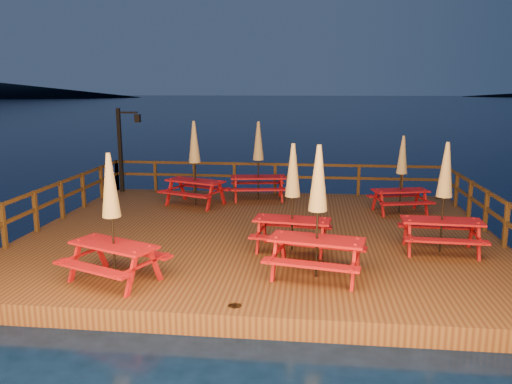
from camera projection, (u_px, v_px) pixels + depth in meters
ground at (261, 246)px, 13.21m from camera, size 500.00×500.00×0.00m
deck at (261, 239)px, 13.17m from camera, size 12.00×10.00×0.40m
deck_piles at (261, 257)px, 13.27m from camera, size 11.44×9.44×1.40m
railing at (268, 189)px, 14.70m from camera, size 11.80×9.75×1.10m
lamp_post at (124, 142)px, 17.77m from camera, size 0.85×0.18×3.00m
picnic_table_0 at (444, 196)px, 11.22m from camera, size 1.84×1.55×2.53m
picnic_table_1 at (318, 210)px, 9.70m from camera, size 2.11×1.86×2.65m
picnic_table_2 at (112, 216)px, 9.51m from camera, size 2.19×2.02×2.52m
picnic_table_3 at (195, 162)px, 15.82m from camera, size 2.32×2.13×2.69m
picnic_table_4 at (258, 159)px, 16.61m from camera, size 2.03×1.76×2.62m
picnic_table_5 at (293, 196)px, 11.36m from camera, size 1.90×1.63×2.49m
picnic_table_6 at (402, 173)px, 14.86m from camera, size 1.90×1.69×2.32m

